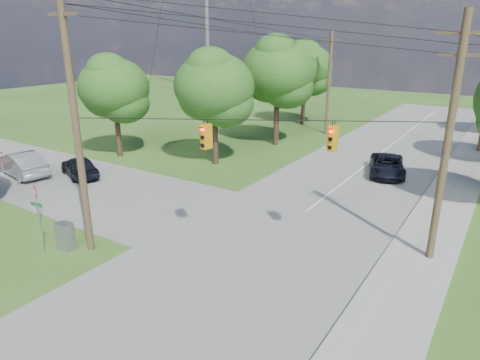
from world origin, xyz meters
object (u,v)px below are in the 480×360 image
Objects in this scene: pole_north_w at (329,82)px; car_cross_dark at (79,166)px; car_cross_silver at (21,164)px; car_main_north at (387,165)px; pole_ne at (448,140)px; do_not_enter_sign at (36,196)px; pole_sw at (75,117)px; control_cabinet at (65,236)px.

pole_north_w is 25.02m from car_cross_dark.
car_cross_silver is at bearing -117.11° from pole_north_w.
pole_north_w is at bearing 113.21° from car_main_north.
pole_ne reaches higher than do_not_enter_sign.
pole_ne is 4.77× the size of do_not_enter_sign.
pole_ne is (13.50, 7.60, -0.76)m from pole_sw.
car_main_north is at bearing 145.69° from car_cross_dark.
pole_ne reaches higher than car_cross_dark.
car_cross_dark is at bearing 151.59° from do_not_enter_sign.
pole_sw reaches higher than car_cross_dark.
pole_ne is at bearing 28.67° from control_cabinet.
car_cross_silver reaches higher than car_cross_dark.
pole_ne is at bearing 29.38° from pole_sw.
pole_ne is at bearing 45.58° from do_not_enter_sign.
car_cross_dark is 8.05m from do_not_enter_sign.
pole_sw is at bearing 19.12° from do_not_enter_sign.
car_cross_silver is (-13.17, 4.67, -5.33)m from pole_sw.
control_cabinet is 3.92m from do_not_enter_sign.
pole_north_w is 4.54× the size of do_not_enter_sign.
car_cross_silver reaches higher than car_main_north.
pole_sw is 5.67m from control_cabinet.
car_cross_silver is 26.01m from car_main_north.
car_main_north is (-4.92, 11.34, -4.74)m from pole_ne.
pole_sw is 6.51m from do_not_enter_sign.
do_not_enter_sign reaches higher than car_cross_silver.
car_cross_dark is 0.83× the size of car_cross_silver.
pole_ne is 2.42× the size of car_cross_dark.
do_not_enter_sign is (-3.66, 1.02, 0.94)m from control_cabinet.
control_cabinet is (12.25, -5.31, -0.22)m from car_cross_silver.
pole_sw is at bearing 80.43° from car_cross_silver.
car_cross_silver is at bearing 155.44° from control_cabinet.
pole_ne is 19.84m from do_not_enter_sign.
do_not_enter_sign is at bearing -142.20° from car_main_north.
pole_ne is 26.03m from pole_north_w.
pole_north_w reaches higher than do_not_enter_sign.
car_main_north is at bearing 63.03° from control_cabinet.
control_cabinet is at bearing 70.95° from car_cross_dark.
control_cabinet is at bearing 8.19° from do_not_enter_sign.
pole_ne reaches higher than pole_north_w.
car_cross_silver is at bearing -163.60° from car_main_north.
pole_north_w is 2.00× the size of car_main_north.
car_cross_silver is 9.63m from do_not_enter_sign.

